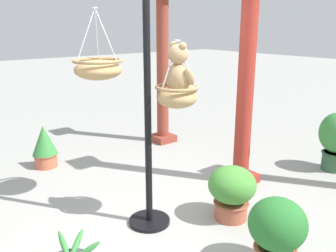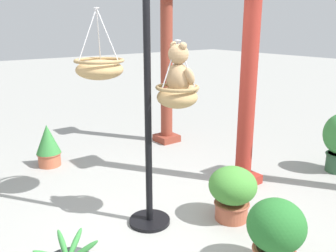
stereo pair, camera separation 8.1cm
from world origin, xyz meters
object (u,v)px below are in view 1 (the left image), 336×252
(hanging_basket_left_high, at_px, (98,68))
(potted_plant_flowering_red, at_px, (232,190))
(teddy_bear, at_px, (179,72))
(potted_plant_trailing_ivy, at_px, (45,146))
(hanging_basket_with_teddy, at_px, (177,95))
(greenhouse_pillar_left, at_px, (163,73))
(greenhouse_pillar_right, at_px, (246,78))
(potted_plant_small_succulent, at_px, (336,138))
(display_pole_central, at_px, (148,151))
(potted_plant_fern_front, at_px, (277,231))

(hanging_basket_left_high, bearing_deg, potted_plant_flowering_red, 35.84)
(teddy_bear, relative_size, potted_plant_trailing_ivy, 0.80)
(hanging_basket_with_teddy, distance_m, potted_plant_flowering_red, 1.22)
(greenhouse_pillar_left, relative_size, greenhouse_pillar_right, 0.89)
(hanging_basket_left_high, xyz_separation_m, potted_plant_small_succulent, (1.24, 3.10, -1.11))
(potted_plant_flowering_red, height_order, potted_plant_trailing_ivy, potted_plant_trailing_ivy)
(potted_plant_flowering_red, xyz_separation_m, potted_plant_trailing_ivy, (-2.74, -1.06, -0.01))
(hanging_basket_with_teddy, height_order, potted_plant_trailing_ivy, hanging_basket_with_teddy)
(hanging_basket_with_teddy, bearing_deg, potted_plant_trailing_ivy, -167.29)
(potted_plant_small_succulent, bearing_deg, teddy_bear, -97.09)
(potted_plant_flowering_red, distance_m, potted_plant_trailing_ivy, 2.93)
(hanging_basket_left_high, distance_m, potted_plant_small_succulent, 3.52)
(teddy_bear, bearing_deg, greenhouse_pillar_right, 100.36)
(teddy_bear, bearing_deg, hanging_basket_left_high, -156.10)
(display_pole_central, relative_size, potted_plant_trailing_ivy, 4.05)
(potted_plant_fern_front, bearing_deg, potted_plant_small_succulent, 107.39)
(display_pole_central, relative_size, potted_plant_fern_front, 3.97)
(hanging_basket_with_teddy, relative_size, potted_plant_flowering_red, 1.10)
(hanging_basket_with_teddy, xyz_separation_m, potted_plant_flowering_red, (0.33, 0.51, -1.06))
(hanging_basket_left_high, bearing_deg, hanging_basket_with_teddy, 22.62)
(teddy_bear, bearing_deg, greenhouse_pillar_left, 145.70)
(potted_plant_trailing_ivy, bearing_deg, teddy_bear, 13.25)
(hanging_basket_left_high, relative_size, potted_plant_fern_front, 1.17)
(teddy_bear, relative_size, potted_plant_small_succulent, 0.59)
(greenhouse_pillar_right, distance_m, potted_plant_flowering_red, 1.47)
(hanging_basket_left_high, relative_size, potted_plant_flowering_red, 1.27)
(display_pole_central, distance_m, hanging_basket_left_high, 1.09)
(potted_plant_fern_front, height_order, potted_plant_small_succulent, potted_plant_small_succulent)
(potted_plant_flowering_red, bearing_deg, hanging_basket_left_high, -144.16)
(hanging_basket_with_teddy, xyz_separation_m, teddy_bear, (-0.00, 0.02, 0.23))
(teddy_bear, relative_size, potted_plant_flowering_red, 0.85)
(teddy_bear, relative_size, potted_plant_fern_front, 0.78)
(greenhouse_pillar_left, distance_m, potted_plant_flowering_red, 2.97)
(hanging_basket_left_high, bearing_deg, potted_plant_trailing_ivy, -173.70)
(hanging_basket_with_teddy, height_order, teddy_bear, hanging_basket_with_teddy)
(hanging_basket_with_teddy, relative_size, hanging_basket_left_high, 0.86)
(hanging_basket_left_high, distance_m, potted_plant_fern_front, 2.45)
(potted_plant_small_succulent, bearing_deg, hanging_basket_with_teddy, -97.03)
(teddy_bear, relative_size, hanging_basket_left_high, 0.67)
(teddy_bear, relative_size, greenhouse_pillar_right, 0.18)
(greenhouse_pillar_right, bearing_deg, potted_plant_small_succulent, 67.55)
(teddy_bear, xyz_separation_m, hanging_basket_left_high, (-0.91, -0.40, -0.02))
(hanging_basket_with_teddy, height_order, potted_plant_small_succulent, hanging_basket_with_teddy)
(greenhouse_pillar_left, bearing_deg, greenhouse_pillar_right, -6.96)
(hanging_basket_with_teddy, bearing_deg, teddy_bear, 90.00)
(hanging_basket_with_teddy, bearing_deg, hanging_basket_left_high, -157.38)
(teddy_bear, distance_m, potted_plant_small_succulent, 2.95)
(display_pole_central, distance_m, hanging_basket_with_teddy, 0.64)
(hanging_basket_with_teddy, height_order, potted_plant_fern_front, hanging_basket_with_teddy)
(greenhouse_pillar_left, bearing_deg, potted_plant_flowering_red, -22.27)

